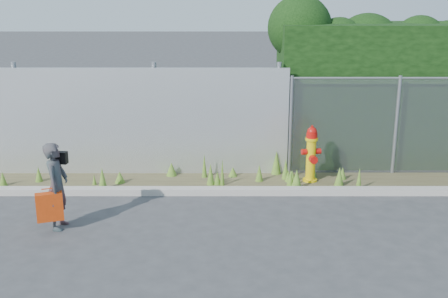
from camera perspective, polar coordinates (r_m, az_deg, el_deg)
ground at (r=8.91m, az=1.95°, el=-8.74°), size 80.00×80.00×0.00m
curb at (r=10.55m, az=1.64°, el=-4.29°), size 16.00×0.22×0.12m
weed_strip at (r=11.17m, az=0.65°, el=-2.71°), size 16.00×1.33×0.55m
corrugated_fence at (r=11.77m, az=-14.51°, el=2.69°), size 8.50×0.21×2.30m
chainlink_fence at (r=12.27m, az=21.77°, el=2.24°), size 6.50×0.07×2.05m
fire_hydrant at (r=11.16m, az=8.83°, el=-0.61°), size 0.39×0.35×1.15m
woman at (r=9.30m, az=-16.61°, el=-3.61°), size 0.37×0.53×1.42m
red_tote_bag at (r=9.25m, az=-17.30°, el=-5.62°), size 0.41×0.15×0.54m
black_shoulder_bag at (r=9.29m, az=-16.40°, el=-0.84°), size 0.26×0.11×0.20m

